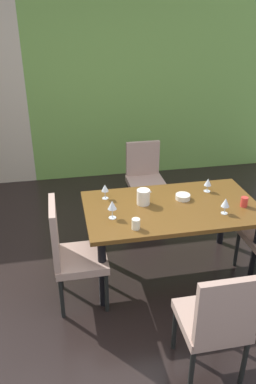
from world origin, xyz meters
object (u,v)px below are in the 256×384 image
(dining_table, at_px, (172,214))
(wine_glass_center, at_px, (225,203))
(wine_glass_south, at_px, (112,205))
(cup_rear, at_px, (136,224))
(chair_head_near, at_px, (217,320))
(serving_bowl_left, at_px, (183,197))
(chair_head_far, at_px, (145,176))
(pitcher_near_shelf, at_px, (143,197))
(cup_east, at_px, (244,202))
(wine_glass_north, at_px, (105,188))
(chair_left_near, at_px, (70,251))
(wine_glass_front, at_px, (208,182))

(dining_table, distance_m, wine_glass_center, 0.51)
(wine_glass_south, distance_m, cup_rear, 0.28)
(chair_head_near, xyz_separation_m, serving_bowl_left, (0.19, 1.32, 0.23))
(wine_glass_south, relative_size, cup_rear, 1.85)
(chair_head_far, relative_size, pitcher_near_shelf, 6.31)
(cup_east, bearing_deg, serving_bowl_left, 154.18)
(wine_glass_south, xyz_separation_m, pitcher_near_shelf, (0.32, 0.20, -0.05))
(wine_glass_north, bearing_deg, pitcher_near_shelf, -27.51)
(chair_head_far, xyz_separation_m, chair_left_near, (-0.99, -1.46, 0.03))
(wine_glass_center, bearing_deg, wine_glass_south, 173.51)
(wine_glass_front, distance_m, cup_east, 0.42)
(chair_left_near, xyz_separation_m, wine_glass_north, (0.38, 0.52, 0.30))
(serving_bowl_left, bearing_deg, cup_east, -25.82)
(chair_head_far, xyz_separation_m, cup_rear, (-0.44, -1.53, 0.27))
(chair_head_far, distance_m, wine_glass_south, 1.49)
(chair_left_near, bearing_deg, wine_glass_north, 144.13)
(wine_glass_north, height_order, cup_east, wine_glass_north)
(chair_left_near, relative_size, serving_bowl_left, 7.10)
(serving_bowl_left, bearing_deg, chair_head_near, -98.17)
(wine_glass_center, xyz_separation_m, pitcher_near_shelf, (-0.67, 0.31, -0.03))
(dining_table, xyz_separation_m, wine_glass_front, (0.43, 0.22, 0.19))
(serving_bowl_left, bearing_deg, wine_glass_center, -50.53)
(chair_left_near, height_order, pitcher_near_shelf, chair_left_near)
(wine_glass_front, bearing_deg, wine_glass_south, -161.67)
(pitcher_near_shelf, bearing_deg, chair_head_near, -81.12)
(wine_glass_center, bearing_deg, serving_bowl_left, 129.47)
(wine_glass_front, distance_m, pitcher_near_shelf, 0.70)
(wine_glass_south, height_order, cup_east, wine_glass_south)
(dining_table, height_order, wine_glass_north, wine_glass_north)
(dining_table, height_order, cup_east, cup_east)
(wine_glass_center, height_order, wine_glass_north, wine_glass_center)
(cup_east, bearing_deg, chair_head_far, 114.74)
(chair_left_near, bearing_deg, pitcher_near_shelf, 115.89)
(cup_rear, bearing_deg, wine_glass_center, 6.71)
(wine_glass_north, bearing_deg, wine_glass_front, -2.38)
(wine_glass_north, relative_size, cup_rear, 1.62)
(wine_glass_south, relative_size, pitcher_near_shelf, 1.17)
(cup_rear, bearing_deg, chair_head_far, 73.83)
(dining_table, bearing_deg, wine_glass_front, 27.30)
(wine_glass_center, xyz_separation_m, wine_glass_north, (-1.00, 0.49, 0.00))
(wine_glass_center, distance_m, cup_rear, 0.84)
(chair_left_near, xyz_separation_m, wine_glass_front, (1.40, 0.48, 0.29))
(cup_east, bearing_deg, chair_left_near, -175.75)
(wine_glass_front, relative_size, wine_glass_south, 0.82)
(chair_left_near, height_order, wine_glass_north, chair_left_near)
(dining_table, height_order, chair_left_near, chair_left_near)
(dining_table, distance_m, wine_glass_south, 0.62)
(chair_head_far, height_order, wine_glass_north, chair_head_far)
(chair_head_far, relative_size, chair_left_near, 0.91)
(chair_head_near, bearing_deg, cup_east, 57.04)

